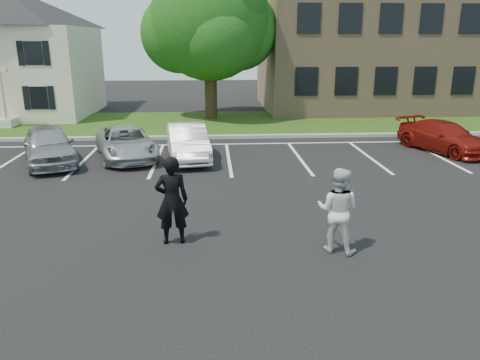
# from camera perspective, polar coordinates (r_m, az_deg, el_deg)

# --- Properties ---
(ground_plane) EXTENTS (90.00, 90.00, 0.00)m
(ground_plane) POSITION_cam_1_polar(r_m,az_deg,el_deg) (10.77, 0.34, -7.93)
(ground_plane) COLOR black
(ground_plane) RESTS_ON ground
(curb) EXTENTS (40.00, 0.30, 0.15)m
(curb) POSITION_cam_1_polar(r_m,az_deg,el_deg) (22.21, -1.80, 5.29)
(curb) COLOR gray
(curb) RESTS_ON ground
(grass_strip) EXTENTS (44.00, 8.00, 0.08)m
(grass_strip) POSITION_cam_1_polar(r_m,az_deg,el_deg) (26.15, -2.10, 6.96)
(grass_strip) COLOR #1E3E0C
(grass_strip) RESTS_ON ground
(stall_lines) EXTENTS (34.00, 5.36, 0.01)m
(stall_lines) POSITION_cam_1_polar(r_m,az_deg,el_deg) (19.36, 2.65, 3.34)
(stall_lines) COLOR silver
(stall_lines) RESTS_ON ground
(house) EXTENTS (10.30, 9.22, 7.60)m
(house) POSITION_cam_1_polar(r_m,az_deg,el_deg) (32.19, -26.97, 13.85)
(house) COLOR beige
(house) RESTS_ON ground
(office_building) EXTENTS (22.40, 10.40, 8.30)m
(office_building) POSITION_cam_1_polar(r_m,az_deg,el_deg) (34.98, 21.98, 15.07)
(office_building) COLOR #A1815F
(office_building) RESTS_ON ground
(tree) EXTENTS (7.80, 7.20, 8.80)m
(tree) POSITION_cam_1_polar(r_m,az_deg,el_deg) (27.47, -3.53, 18.54)
(tree) COLOR black
(tree) RESTS_ON ground
(man_black_suit) EXTENTS (0.80, 0.58, 2.05)m
(man_black_suit) POSITION_cam_1_polar(r_m,az_deg,el_deg) (10.64, -8.31, -2.48)
(man_black_suit) COLOR black
(man_black_suit) RESTS_ON ground
(man_white_shirt) EXTENTS (1.15, 1.06, 1.90)m
(man_white_shirt) POSITION_cam_1_polar(r_m,az_deg,el_deg) (10.37, 11.81, -3.63)
(man_white_shirt) COLOR silver
(man_white_shirt) RESTS_ON ground
(car_silver_west) EXTENTS (3.17, 4.54, 1.44)m
(car_silver_west) POSITION_cam_1_polar(r_m,az_deg,el_deg) (18.87, -22.30, 3.96)
(car_silver_west) COLOR #A6A5AA
(car_silver_west) RESTS_ON ground
(car_silver_minivan) EXTENTS (3.23, 4.76, 1.21)m
(car_silver_minivan) POSITION_cam_1_polar(r_m,az_deg,el_deg) (18.88, -13.72, 4.40)
(car_silver_minivan) COLOR #B1B4B9
(car_silver_minivan) RESTS_ON ground
(car_white_sedan) EXTENTS (1.97, 4.24, 1.35)m
(car_white_sedan) POSITION_cam_1_polar(r_m,az_deg,el_deg) (18.27, -6.41, 4.59)
(car_white_sedan) COLOR silver
(car_white_sedan) RESTS_ON ground
(car_red_compact) EXTENTS (3.13, 4.59, 1.24)m
(car_red_compact) POSITION_cam_1_polar(r_m,az_deg,el_deg) (21.24, 23.61, 4.85)
(car_red_compact) COLOR maroon
(car_red_compact) RESTS_ON ground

